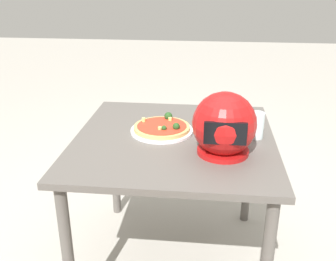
% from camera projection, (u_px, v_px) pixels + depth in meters
% --- Properties ---
extents(ground_plane, '(14.00, 14.00, 0.00)m').
position_uv_depth(ground_plane, '(174.00, 260.00, 2.14)').
color(ground_plane, '#B2ADA3').
extents(dining_table, '(0.94, 0.98, 0.74)m').
position_uv_depth(dining_table, '(174.00, 154.00, 1.90)').
color(dining_table, '#5B5651').
rests_on(dining_table, ground).
extents(pizza_plate, '(0.31, 0.31, 0.01)m').
position_uv_depth(pizza_plate, '(162.00, 131.00, 1.92)').
color(pizza_plate, white).
rests_on(pizza_plate, dining_table).
extents(pizza, '(0.28, 0.28, 0.05)m').
position_uv_depth(pizza, '(162.00, 127.00, 1.92)').
color(pizza, tan).
rests_on(pizza, pizza_plate).
extents(motorcycle_helmet, '(0.27, 0.27, 0.27)m').
position_uv_depth(motorcycle_helmet, '(224.00, 125.00, 1.65)').
color(motorcycle_helmet, '#B21414').
rests_on(motorcycle_helmet, dining_table).
extents(drinking_glass, '(0.07, 0.07, 0.12)m').
position_uv_depth(drinking_glass, '(256.00, 125.00, 1.83)').
color(drinking_glass, silver).
rests_on(drinking_glass, dining_table).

